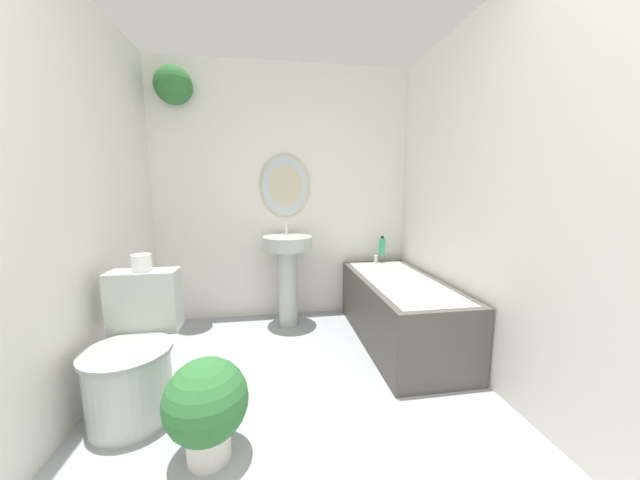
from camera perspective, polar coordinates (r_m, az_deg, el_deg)
The scene contains 9 objects.
wall_back at distance 3.14m, azimuth -7.62°, elevation 9.39°, with size 2.52×0.31×2.40m.
wall_left at distance 2.05m, azimuth -40.77°, elevation 5.60°, with size 0.06×2.86×2.40m.
wall_right at distance 2.24m, azimuth 29.58°, elevation 6.68°, with size 0.06×2.86×2.40m.
toilet at distance 2.17m, azimuth -30.12°, elevation -18.02°, with size 0.45×0.61×0.76m.
pedestal_sink at distance 2.94m, azimuth -5.83°, elevation -4.35°, with size 0.45×0.45×0.93m.
bathtub at distance 2.76m, azimuth 13.86°, elevation -11.87°, with size 0.61×1.41×0.61m.
shampoo_bottle at distance 3.23m, azimuth 10.98°, elevation -1.10°, with size 0.06×0.06×0.19m.
potted_plant at distance 1.72m, azimuth -19.54°, elevation -25.84°, with size 0.38×0.38×0.48m.
toilet_paper_roll at distance 2.20m, azimuth -29.13°, elevation -3.54°, with size 0.11×0.11×0.10m.
Camera 1 is at (-0.16, -0.38, 1.24)m, focal length 18.00 mm.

